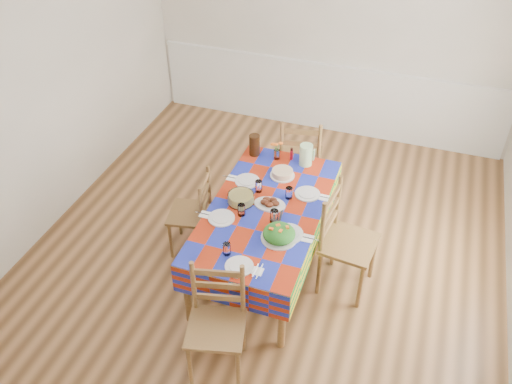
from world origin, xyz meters
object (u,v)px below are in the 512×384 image
chair_far (300,158)px  chair_left (193,213)px  dining_table (266,215)px  tea_pitcher (254,145)px  chair_near (217,324)px  green_pitcher (306,155)px  chair_right (344,242)px  meat_platter (270,203)px

chair_far → chair_left: size_ratio=1.14×
dining_table → tea_pitcher: 0.88m
dining_table → chair_near: chair_near is taller
dining_table → chair_near: 1.16m
chair_far → chair_near: bearing=79.5°
green_pitcher → chair_left: (-0.88, -0.76, -0.38)m
tea_pitcher → chair_far: chair_far is taller
chair_near → chair_right: size_ratio=0.92×
green_pitcher → tea_pitcher: 0.53m
chair_right → chair_left: bearing=96.4°
dining_table → chair_near: size_ratio=1.88×
green_pitcher → chair_left: bearing=-139.3°
chair_far → chair_left: 1.36m
tea_pitcher → green_pitcher: bearing=-0.1°
tea_pitcher → chair_right: 1.37m
meat_platter → chair_near: 1.23m
tea_pitcher → chair_right: chair_right is taller
meat_platter → chair_right: bearing=-3.7°
chair_left → chair_right: bearing=78.9°
chair_far → chair_right: 1.35m
meat_platter → tea_pitcher: 0.82m
green_pitcher → chair_far: bearing=111.0°
green_pitcher → chair_far: size_ratio=0.22×
chair_far → chair_left: chair_far is taller
meat_platter → chair_far: 1.12m
chair_left → chair_right: chair_right is taller
meat_platter → chair_right: size_ratio=0.27×
green_pitcher → chair_far: (-0.15, 0.38, -0.32)m
chair_left → tea_pitcher: bearing=144.1°
tea_pitcher → chair_left: tea_pitcher is taller
meat_platter → dining_table: bearing=-109.1°
dining_table → chair_right: bearing=0.4°
dining_table → chair_left: chair_left is taller
meat_platter → chair_near: (-0.03, -1.20, -0.25)m
chair_far → chair_right: (0.71, -1.14, 0.02)m
chair_left → green_pitcher: bearing=119.6°
dining_table → chair_left: (-0.73, 0.01, -0.20)m
chair_left → chair_right: size_ratio=0.84×
chair_left → meat_platter: bearing=82.3°
meat_platter → chair_far: bearing=90.5°
chair_right → tea_pitcher: bearing=61.7°
meat_platter → chair_far: size_ratio=0.28×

